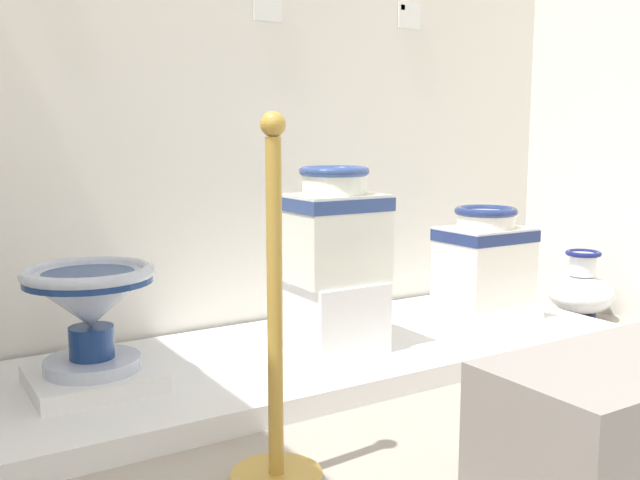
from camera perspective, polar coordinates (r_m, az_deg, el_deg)
wall_back at (r=3.18m, az=-5.11°, el=18.46°), size 3.55×0.06×2.91m
display_platform at (r=2.83m, az=-0.08°, el=-9.26°), size 2.57×0.90×0.08m
plinth_block_tall_cobalt at (r=2.48m, az=-17.82°, el=-10.57°), size 0.40×0.37×0.06m
antique_toilet_tall_cobalt at (r=2.41m, az=-18.10°, el=-4.64°), size 0.42×0.42×0.35m
plinth_block_rightmost at (r=2.74m, az=1.11°, el=-6.05°), size 0.32×0.32×0.27m
antique_toilet_rightmost at (r=2.67m, az=1.13°, el=1.28°), size 0.36×0.30×0.44m
plinth_block_broad_patterned at (r=3.27m, az=12.98°, el=-5.66°), size 0.40×0.36×0.07m
antique_toilet_broad_patterned at (r=3.22m, az=13.13°, el=-1.21°), size 0.38×0.29×0.44m
info_placard_second at (r=3.16m, az=-4.27°, el=18.50°), size 0.13×0.01×0.14m
info_placard_third at (r=3.58m, az=7.21°, el=17.53°), size 0.13×0.01×0.12m
decorative_vase_corner at (r=3.72m, az=20.34°, el=-3.88°), size 0.31×0.31×0.34m
stanchion_post_near_left at (r=1.85m, az=-3.62°, el=-10.69°), size 0.24×0.24×0.96m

